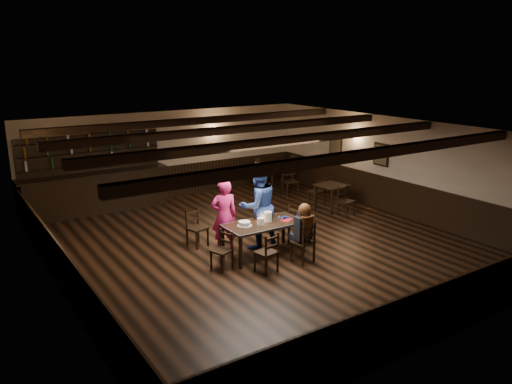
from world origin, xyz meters
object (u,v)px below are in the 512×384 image
cake (244,224)px  man_blue (258,206)px  dining_table (263,226)px  chair_near_right (306,240)px  bar_counter (95,187)px  woman_pink (224,216)px  chair_near_left (269,250)px

cake → man_blue: bearing=34.1°
dining_table → chair_near_right: bearing=-58.6°
man_blue → cake: man_blue is taller
bar_counter → cake: bearing=-72.2°
woman_pink → cake: bearing=116.6°
chair_near_left → cake: bearing=90.1°
cake → bar_counter: size_ratio=0.08×
dining_table → chair_near_right: chair_near_right is taller
chair_near_right → woman_pink: woman_pink is taller
woman_pink → bar_counter: bar_counter is taller
chair_near_left → dining_table: bearing=62.5°
dining_table → bar_counter: bearing=111.8°
bar_counter → woman_pink: bearing=-71.4°
dining_table → man_blue: 0.61m
chair_near_right → man_blue: man_blue is taller
dining_table → bar_counter: 5.73m
woman_pink → man_blue: 0.81m
cake → bar_counter: 5.51m
dining_table → bar_counter: bar_counter is taller
bar_counter → chair_near_right: bearing=-66.8°
chair_near_right → woman_pink: size_ratio=0.54×
bar_counter → man_blue: bearing=-64.3°
chair_near_right → cake: size_ratio=2.77×
dining_table → cake: cake is taller
woman_pink → man_blue: (0.77, -0.22, 0.15)m
cake → dining_table: bearing=-9.3°
man_blue → bar_counter: bearing=-62.6°
chair_near_right → bar_counter: 6.70m
man_blue → bar_counter: bar_counter is taller
cake → chair_near_left: bearing=-89.9°
man_blue → woman_pink: bearing=-14.3°
chair_near_left → cake: size_ratio=2.67×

